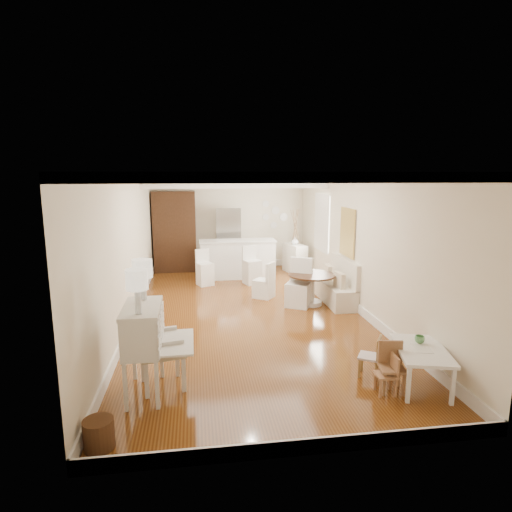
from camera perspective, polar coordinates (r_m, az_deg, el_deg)
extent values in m
plane|color=brown|center=(8.74, -1.08, -7.67)|extent=(9.00, 9.00, 0.00)
cube|color=white|center=(8.29, -1.15, 11.01)|extent=(4.50, 9.00, 0.04)
cube|color=silver|center=(12.84, -3.58, 4.69)|extent=(4.50, 0.04, 2.80)
cube|color=silver|center=(4.10, 6.71, -8.89)|extent=(4.50, 0.04, 2.80)
cube|color=silver|center=(8.43, -16.47, 1.01)|extent=(0.04, 9.00, 2.80)
cube|color=silver|center=(8.96, 13.33, 1.72)|extent=(0.04, 9.00, 2.80)
cube|color=white|center=(10.48, -2.64, 10.00)|extent=(4.50, 0.45, 0.36)
cube|color=tan|center=(9.38, 12.06, 3.11)|extent=(0.04, 0.84, 1.04)
cube|color=white|center=(11.18, 8.80, 4.44)|extent=(0.04, 1.10, 1.40)
cylinder|color=#381E11|center=(12.74, -9.02, 6.57)|extent=(0.30, 0.03, 0.30)
cylinder|color=white|center=(7.79, -0.69, 10.66)|extent=(0.36, 0.36, 0.08)
cube|color=silver|center=(5.72, -14.74, -12.06)|extent=(0.92, 0.94, 1.17)
cube|color=silver|center=(5.86, -12.45, -12.04)|extent=(0.72, 0.72, 1.05)
cylinder|color=#492B17|center=(5.02, -20.23, -21.38)|extent=(0.39, 0.39, 0.31)
cube|color=white|center=(6.25, 21.07, -13.66)|extent=(0.87, 1.17, 0.52)
cube|color=#A8744C|center=(5.91, 16.93, -14.86)|extent=(0.27, 0.27, 0.53)
cube|color=olive|center=(6.30, 14.88, -12.73)|extent=(0.39, 0.39, 0.59)
cube|color=#956743|center=(5.96, 17.71, -13.99)|extent=(0.37, 0.37, 0.65)
cube|color=silver|center=(9.51, 10.54, -3.25)|extent=(0.52, 1.60, 0.98)
cylinder|color=#442716|center=(9.27, 7.41, -4.47)|extent=(1.33, 1.33, 0.68)
cube|color=white|center=(9.13, 5.72, -3.58)|extent=(0.66, 0.67, 1.02)
cube|color=white|center=(9.73, 1.04, -3.20)|extent=(0.56, 0.56, 0.83)
cube|color=white|center=(11.60, -2.49, -0.38)|extent=(2.05, 0.65, 1.03)
cube|color=white|center=(10.87, -6.83, -1.55)|extent=(0.47, 0.47, 0.91)
cube|color=silver|center=(10.93, -0.53, -1.23)|extent=(0.50, 0.50, 0.97)
cube|color=#381E11|center=(12.53, -10.78, 3.22)|extent=(1.20, 0.60, 2.30)
imported|color=silver|center=(12.59, -2.07, 2.29)|extent=(0.75, 0.65, 1.80)
cube|color=white|center=(12.26, 5.19, -0.32)|extent=(0.58, 0.92, 0.81)
imported|color=#5EA262|center=(6.31, 20.98, -10.35)|extent=(0.15, 0.15, 0.10)
imported|color=silver|center=(12.14, 5.20, 2.03)|extent=(0.21, 0.21, 0.21)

